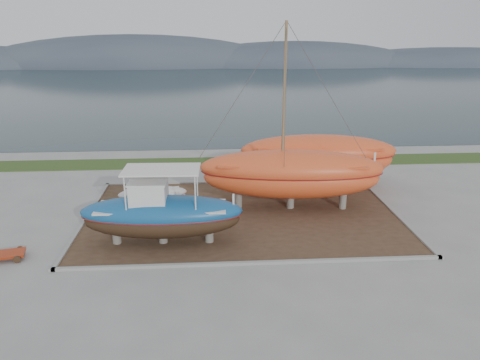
{
  "coord_description": "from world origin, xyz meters",
  "views": [
    {
      "loc": [
        -1.85,
        -21.67,
        10.57
      ],
      "look_at": [
        -0.14,
        4.0,
        2.21
      ],
      "focal_mm": 35.0,
      "sensor_mm": 36.0,
      "label": 1
    }
  ],
  "objects_px": {
    "white_dinghy": "(153,198)",
    "orange_bare_hull": "(318,161)",
    "blue_caique": "(161,206)",
    "orange_sailboat": "(293,120)",
    "red_trailer": "(8,256)"
  },
  "relations": [
    {
      "from": "orange_sailboat",
      "to": "red_trailer",
      "type": "xyz_separation_m",
      "value": [
        -14.67,
        -5.7,
        -5.36
      ]
    },
    {
      "from": "white_dinghy",
      "to": "orange_bare_hull",
      "type": "bearing_deg",
      "value": 10.68
    },
    {
      "from": "white_dinghy",
      "to": "orange_sailboat",
      "type": "xyz_separation_m",
      "value": [
        8.42,
        -0.63,
        4.84
      ]
    },
    {
      "from": "blue_caique",
      "to": "orange_bare_hull",
      "type": "xyz_separation_m",
      "value": [
        9.94,
        8.56,
        -0.22
      ]
    },
    {
      "from": "blue_caique",
      "to": "red_trailer",
      "type": "xyz_separation_m",
      "value": [
        -7.31,
        -1.27,
        -1.87
      ]
    },
    {
      "from": "blue_caique",
      "to": "orange_bare_hull",
      "type": "height_order",
      "value": "blue_caique"
    },
    {
      "from": "orange_bare_hull",
      "to": "red_trailer",
      "type": "distance_m",
      "value": 19.92
    },
    {
      "from": "orange_bare_hull",
      "to": "red_trailer",
      "type": "xyz_separation_m",
      "value": [
        -17.25,
        -9.84,
        -1.65
      ]
    },
    {
      "from": "white_dinghy",
      "to": "red_trailer",
      "type": "xyz_separation_m",
      "value": [
        -6.25,
        -6.33,
        -0.52
      ]
    },
    {
      "from": "orange_sailboat",
      "to": "blue_caique",
      "type": "bearing_deg",
      "value": -143.68
    },
    {
      "from": "white_dinghy",
      "to": "orange_sailboat",
      "type": "distance_m",
      "value": 9.73
    },
    {
      "from": "red_trailer",
      "to": "blue_caique",
      "type": "bearing_deg",
      "value": -3.42
    },
    {
      "from": "white_dinghy",
      "to": "red_trailer",
      "type": "height_order",
      "value": "white_dinghy"
    },
    {
      "from": "white_dinghy",
      "to": "blue_caique",
      "type": "bearing_deg",
      "value": -85.24
    },
    {
      "from": "blue_caique",
      "to": "white_dinghy",
      "type": "relative_size",
      "value": 1.97
    }
  ]
}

